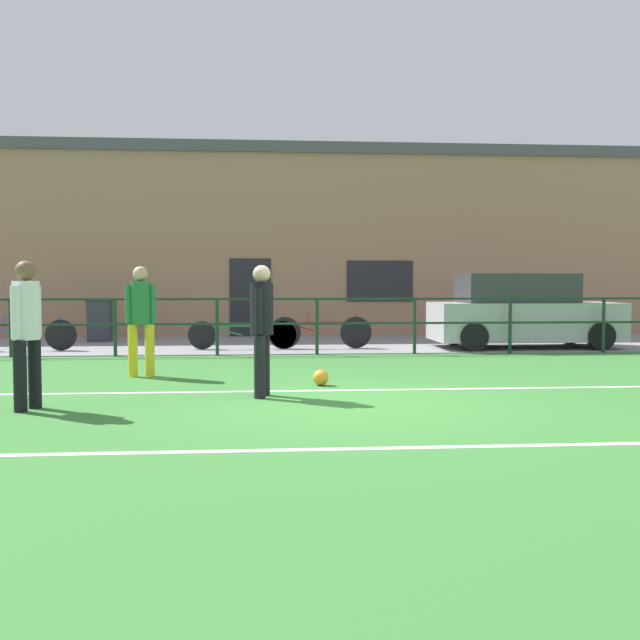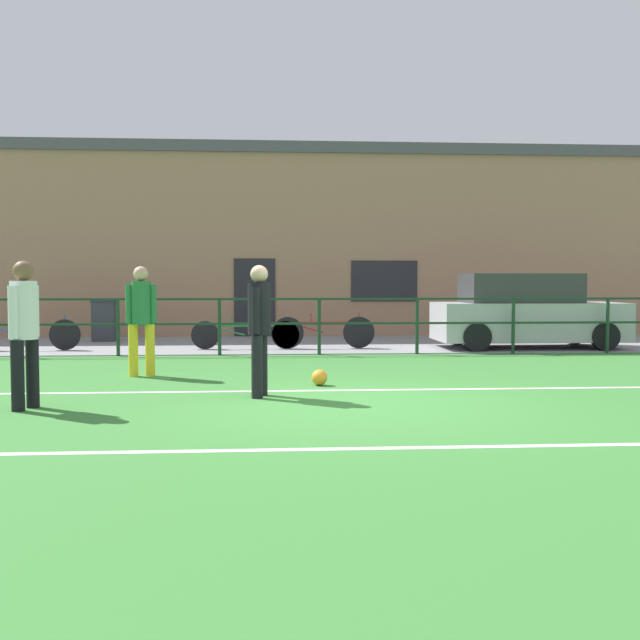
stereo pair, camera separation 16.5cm
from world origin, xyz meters
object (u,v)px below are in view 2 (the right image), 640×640
bicycle_parked_2 (24,334)px  bicycle_parked_3 (245,334)px  bicycle_parked_0 (323,332)px  trash_bin_0 (104,320)px  parked_car_red (526,313)px  soccer_ball_spare (319,378)px  player_winger (141,314)px  player_striker (24,325)px  player_goalkeeper (259,322)px

bicycle_parked_2 → bicycle_parked_3: 4.67m
bicycle_parked_0 → bicycle_parked_3: (-1.70, 0.00, -0.04)m
bicycle_parked_2 → trash_bin_0: 2.65m
bicycle_parked_2 → trash_bin_0: size_ratio=2.26×
parked_car_red → trash_bin_0: parked_car_red is taller
trash_bin_0 → soccer_ball_spare: bearing=-59.3°
player_winger → parked_car_red: bearing=-157.5°
player_striker → soccer_ball_spare: bearing=137.2°
player_goalkeeper → parked_car_red: (5.78, 6.49, -0.16)m
bicycle_parked_2 → player_striker: bearing=-71.9°
soccer_ball_spare → trash_bin_0: bearing=120.7°
player_striker → bicycle_parked_3: bearing=-176.1°
player_goalkeeper → bicycle_parked_0: player_goalkeeper is taller
bicycle_parked_2 → parked_car_red: bearing=-0.4°
soccer_ball_spare → parked_car_red: (4.95, 5.52, 0.68)m
player_striker → bicycle_parked_0: player_striker is taller
player_goalkeeper → bicycle_parked_2: bearing=50.9°
bicycle_parked_0 → bicycle_parked_2: size_ratio=0.96×
player_striker → bicycle_parked_2: size_ratio=0.73×
player_winger → bicycle_parked_3: (1.46, 4.42, -0.63)m
player_goalkeeper → soccer_ball_spare: bearing=-27.5°
player_goalkeeper → bicycle_parked_0: 6.76m
parked_car_red → bicycle_parked_2: 10.86m
parked_car_red → bicycle_parked_2: bearing=179.6°
soccer_ball_spare → bicycle_parked_0: size_ratio=0.10×
bicycle_parked_0 → trash_bin_0: (-5.21, 2.34, 0.16)m
player_winger → trash_bin_0: player_winger is taller
player_winger → bicycle_parked_2: size_ratio=0.73×
player_goalkeeper → bicycle_parked_3: player_goalkeeper is taller
player_striker → trash_bin_0: size_ratio=1.64×
player_winger → bicycle_parked_3: bearing=-115.1°
bicycle_parked_2 → bicycle_parked_3: (4.67, 0.04, -0.02)m
parked_car_red → trash_bin_0: size_ratio=3.91×
player_winger → trash_bin_0: size_ratio=1.65×
player_goalkeeper → player_striker: 2.78m
bicycle_parked_2 → soccer_ball_spare: bearing=-43.5°
parked_car_red → bicycle_parked_2: size_ratio=1.72×
player_winger → bicycle_parked_3: size_ratio=0.73×
player_goalkeeper → player_winger: 2.88m
player_striker → trash_bin_0: player_striker is taller
soccer_ball_spare → bicycle_parked_2: 8.15m
parked_car_red → player_goalkeeper: bearing=-131.7°
bicycle_parked_3 → bicycle_parked_0: bearing=-0.0°
bicycle_parked_0 → bicycle_parked_3: size_ratio=0.96×
soccer_ball_spare → bicycle_parked_2: bearing=136.5°
player_goalkeeper → parked_car_red: 8.69m
bicycle_parked_3 → soccer_ball_spare: bearing=-77.7°
player_winger → trash_bin_0: 7.07m
player_winger → trash_bin_0: (-2.05, 6.75, -0.43)m
player_striker → parked_car_red: 11.14m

